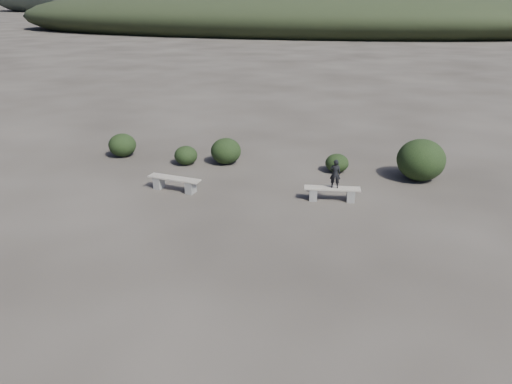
% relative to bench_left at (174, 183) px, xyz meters
% --- Properties ---
extents(ground, '(1200.00, 1200.00, 0.00)m').
position_rel_bench_left_xyz_m(ground, '(3.19, -5.46, -0.30)').
color(ground, '#2D2823').
rests_on(ground, ground).
extents(bench_left, '(1.98, 0.57, 0.49)m').
position_rel_bench_left_xyz_m(bench_left, '(0.00, 0.00, 0.00)').
color(bench_left, slate).
rests_on(bench_left, ground).
extents(bench_right, '(1.93, 0.76, 0.47)m').
position_rel_bench_left_xyz_m(bench_right, '(5.52, 0.73, -0.01)').
color(bench_right, slate).
rests_on(bench_right, ground).
extents(seated_person, '(0.40, 0.29, 0.99)m').
position_rel_bench_left_xyz_m(seated_person, '(5.59, 0.75, 0.67)').
color(seated_person, black).
rests_on(seated_person, bench_right).
extents(shrub_a, '(0.95, 0.95, 0.77)m').
position_rel_bench_left_xyz_m(shrub_a, '(-0.88, 2.88, 0.09)').
color(shrub_a, black).
rests_on(shrub_a, ground).
extents(shrub_b, '(1.25, 1.25, 1.07)m').
position_rel_bench_left_xyz_m(shrub_b, '(0.65, 3.50, 0.24)').
color(shrub_b, black).
rests_on(shrub_b, ground).
extents(shrub_c, '(0.91, 0.91, 0.73)m').
position_rel_bench_left_xyz_m(shrub_c, '(5.22, 3.78, 0.07)').
color(shrub_c, black).
rests_on(shrub_c, ground).
extents(shrub_d, '(1.79, 1.79, 1.57)m').
position_rel_bench_left_xyz_m(shrub_d, '(8.34, 3.82, 0.49)').
color(shrub_d, black).
rests_on(shrub_d, ground).
extents(shrub_f, '(1.17, 1.17, 0.99)m').
position_rel_bench_left_xyz_m(shrub_f, '(-4.00, 3.12, 0.20)').
color(shrub_f, black).
rests_on(shrub_f, ground).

